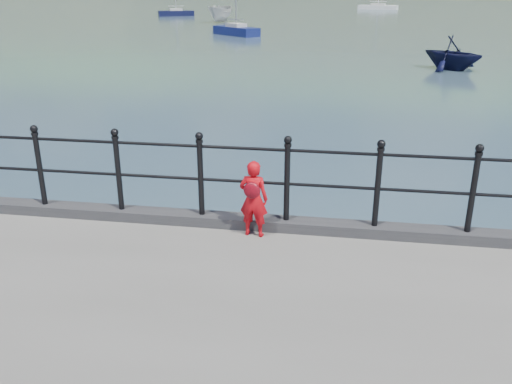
% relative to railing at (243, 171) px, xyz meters
% --- Properties ---
extents(ground, '(600.00, 600.00, 0.00)m').
position_rel_railing_xyz_m(ground, '(-0.00, 0.15, -1.82)').
color(ground, '#2D4251').
rests_on(ground, ground).
extents(kerb, '(60.00, 0.30, 0.15)m').
position_rel_railing_xyz_m(kerb, '(-0.00, -0.00, -0.75)').
color(kerb, '#28282B').
rests_on(kerb, quay).
extents(railing, '(18.11, 0.11, 1.20)m').
position_rel_railing_xyz_m(railing, '(0.00, 0.00, 0.00)').
color(railing, black).
rests_on(railing, kerb).
extents(far_shore, '(830.00, 200.00, 156.00)m').
position_rel_railing_xyz_m(far_shore, '(38.34, 239.56, -24.39)').
color(far_shore, '#333A21').
rests_on(far_shore, ground).
extents(child, '(0.41, 0.33, 1.06)m').
position_rel_railing_xyz_m(child, '(0.18, -0.26, -0.29)').
color(child, red).
rests_on(child, quay).
extents(launch_white, '(2.53, 5.21, 1.93)m').
position_rel_railing_xyz_m(launch_white, '(-12.91, 55.92, -0.86)').
color(launch_white, beige).
rests_on(launch_white, ground).
extents(launch_navy, '(4.29, 4.25, 1.71)m').
position_rel_railing_xyz_m(launch_navy, '(6.72, 22.91, -0.97)').
color(launch_navy, black).
rests_on(launch_navy, ground).
extents(sailboat_port, '(4.61, 4.44, 7.20)m').
position_rel_railing_xyz_m(sailboat_port, '(-8.11, 40.63, -1.48)').
color(sailboat_port, navy).
rests_on(sailboat_port, ground).
extents(sailboat_deep, '(6.80, 3.56, 9.60)m').
position_rel_railing_xyz_m(sailboat_deep, '(6.26, 92.10, -1.48)').
color(sailboat_deep, white).
rests_on(sailboat_deep, ground).
extents(sailboat_left, '(4.92, 3.31, 6.93)m').
position_rel_railing_xyz_m(sailboat_left, '(-21.78, 67.78, -1.48)').
color(sailboat_left, black).
rests_on(sailboat_left, ground).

